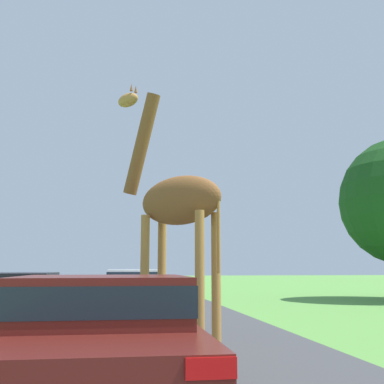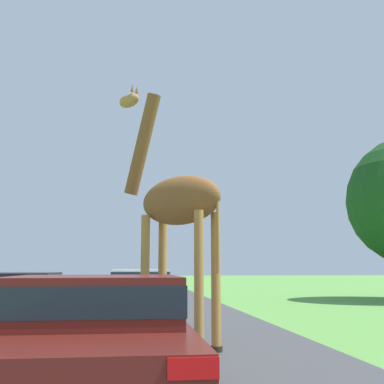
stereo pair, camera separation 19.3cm
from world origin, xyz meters
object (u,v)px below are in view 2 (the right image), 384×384
(giraffe_near_road, at_px, (174,207))
(car_queue_right, at_px, (140,290))
(car_lead_maroon, at_px, (94,337))
(car_queue_left, at_px, (15,303))

(giraffe_near_road, xyz_separation_m, car_queue_right, (-0.50, 6.64, -1.88))
(giraffe_near_road, relative_size, car_lead_maroon, 1.32)
(car_lead_maroon, relative_size, car_queue_left, 0.89)
(car_lead_maroon, bearing_deg, car_queue_left, 110.69)
(car_lead_maroon, relative_size, car_queue_right, 0.87)
(giraffe_near_road, relative_size, car_queue_left, 1.18)
(car_lead_maroon, height_order, car_queue_left, car_lead_maroon)
(car_lead_maroon, height_order, car_queue_right, car_queue_right)
(car_lead_maroon, distance_m, car_queue_left, 5.74)
(giraffe_near_road, height_order, car_queue_left, giraffe_near_road)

